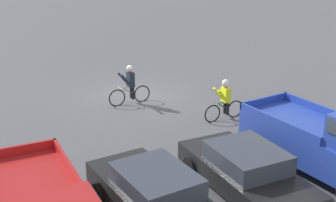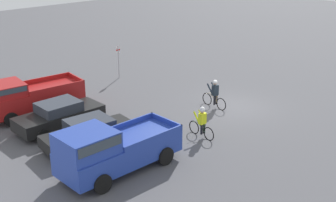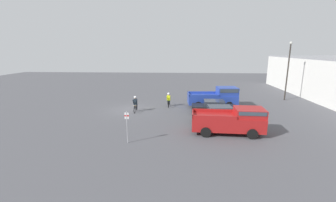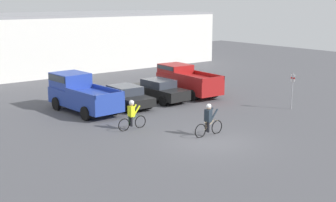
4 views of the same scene
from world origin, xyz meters
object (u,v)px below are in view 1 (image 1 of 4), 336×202
at_px(sedan_1, 156,198).
at_px(sedan_0, 246,171).
at_px(cyclist_0, 130,84).
at_px(cyclist_1, 225,99).

bearing_deg(sedan_1, sedan_0, -177.67).
height_order(cyclist_0, cyclist_1, cyclist_0).
bearing_deg(cyclist_1, sedan_0, 60.85).
bearing_deg(sedan_0, sedan_1, 2.33).
bearing_deg(cyclist_1, cyclist_0, -54.11).
bearing_deg(cyclist_0, cyclist_1, 125.89).
bearing_deg(sedan_1, cyclist_0, -110.18).
height_order(sedan_1, cyclist_0, cyclist_0).
distance_m(sedan_1, cyclist_1, 7.34).
height_order(sedan_0, sedan_1, sedan_1).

